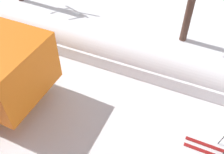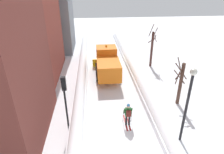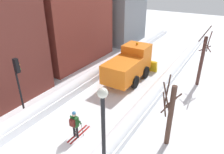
{
  "view_description": "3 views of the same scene",
  "coord_description": "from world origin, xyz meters",
  "px_view_note": "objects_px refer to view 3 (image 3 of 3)",
  "views": [
    {
      "loc": [
        -3.64,
        3.71,
        6.14
      ],
      "look_at": [
        1.24,
        5.92,
        0.94
      ],
      "focal_mm": 40.72,
      "sensor_mm": 36.0,
      "label": 1
    },
    {
      "loc": [
        -1.61,
        -8.49,
        9.25
      ],
      "look_at": [
        0.05,
        7.56,
        1.32
      ],
      "focal_mm": 30.81,
      "sensor_mm": 36.0,
      "label": 2
    },
    {
      "loc": [
        7.42,
        -4.75,
        8.66
      ],
      "look_at": [
        0.06,
        7.31,
        1.68
      ],
      "focal_mm": 33.68,
      "sensor_mm": 36.0,
      "label": 3
    }
  ],
  "objects_px": {
    "skier": "(75,123)",
    "bare_tree_mid": "(202,60)",
    "plow_truck": "(129,65)",
    "street_lamp": "(103,130)",
    "traffic_light_pole": "(19,77)",
    "bare_tree_near": "(170,114)"
  },
  "relations": [
    {
      "from": "skier",
      "to": "bare_tree_mid",
      "type": "height_order",
      "value": "bare_tree_mid"
    },
    {
      "from": "plow_truck",
      "to": "skier",
      "type": "bearing_deg",
      "value": -84.69
    },
    {
      "from": "plow_truck",
      "to": "bare_tree_mid",
      "type": "xyz_separation_m",
      "value": [
        5.49,
        2.27,
        0.82
      ]
    },
    {
      "from": "skier",
      "to": "traffic_light_pole",
      "type": "xyz_separation_m",
      "value": [
        -4.14,
        -0.18,
        1.92
      ]
    },
    {
      "from": "traffic_light_pole",
      "to": "bare_tree_near",
      "type": "xyz_separation_m",
      "value": [
        8.81,
        2.49,
        -0.94
      ]
    },
    {
      "from": "traffic_light_pole",
      "to": "bare_tree_mid",
      "type": "distance_m",
      "value": 13.93
    },
    {
      "from": "plow_truck",
      "to": "bare_tree_mid",
      "type": "relative_size",
      "value": 1.19
    },
    {
      "from": "plow_truck",
      "to": "traffic_light_pole",
      "type": "relative_size",
      "value": 1.44
    },
    {
      "from": "bare_tree_mid",
      "to": "traffic_light_pole",
      "type": "bearing_deg",
      "value": -129.54
    },
    {
      "from": "skier",
      "to": "bare_tree_near",
      "type": "xyz_separation_m",
      "value": [
        4.67,
        2.31,
        0.98
      ]
    },
    {
      "from": "street_lamp",
      "to": "bare_tree_mid",
      "type": "relative_size",
      "value": 1.01
    },
    {
      "from": "plow_truck",
      "to": "bare_tree_mid",
      "type": "distance_m",
      "value": 6.0
    },
    {
      "from": "traffic_light_pole",
      "to": "street_lamp",
      "type": "relative_size",
      "value": 0.82
    },
    {
      "from": "plow_truck",
      "to": "traffic_light_pole",
      "type": "distance_m",
      "value": 9.22
    },
    {
      "from": "plow_truck",
      "to": "traffic_light_pole",
      "type": "height_order",
      "value": "traffic_light_pole"
    },
    {
      "from": "traffic_light_pole",
      "to": "bare_tree_near",
      "type": "height_order",
      "value": "traffic_light_pole"
    },
    {
      "from": "street_lamp",
      "to": "bare_tree_mid",
      "type": "xyz_separation_m",
      "value": [
        1.55,
        12.32,
        -0.93
      ]
    },
    {
      "from": "traffic_light_pole",
      "to": "bare_tree_mid",
      "type": "height_order",
      "value": "bare_tree_mid"
    },
    {
      "from": "bare_tree_near",
      "to": "skier",
      "type": "bearing_deg",
      "value": -153.72
    },
    {
      "from": "bare_tree_near",
      "to": "bare_tree_mid",
      "type": "bearing_deg",
      "value": 89.63
    },
    {
      "from": "plow_truck",
      "to": "street_lamp",
      "type": "height_order",
      "value": "street_lamp"
    },
    {
      "from": "street_lamp",
      "to": "bare_tree_near",
      "type": "height_order",
      "value": "street_lamp"
    }
  ]
}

